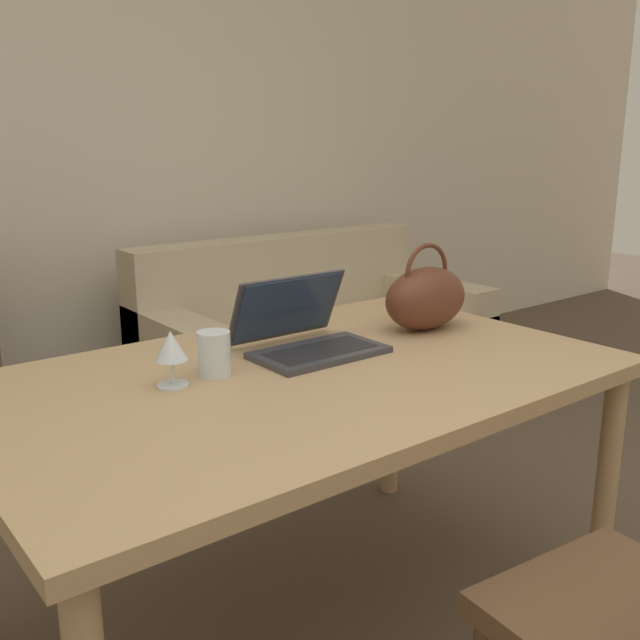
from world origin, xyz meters
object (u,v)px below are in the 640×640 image
(couch, at_px, (314,349))
(handbag, at_px, (426,297))
(laptop, at_px, (304,330))
(wine_glass, at_px, (171,349))
(drinking_glass, at_px, (214,353))

(couch, bearing_deg, handbag, -113.47)
(laptop, height_order, wine_glass, laptop)
(couch, height_order, handbag, handbag)
(drinking_glass, height_order, handbag, handbag)
(drinking_glass, bearing_deg, couch, 44.43)
(wine_glass, distance_m, handbag, 0.84)
(wine_glass, xyz_separation_m, handbag, (0.84, 0.00, 0.01))
(laptop, relative_size, handbag, 1.20)
(couch, relative_size, laptop, 4.81)
(couch, distance_m, laptop, 1.62)
(couch, height_order, wine_glass, wine_glass)
(drinking_glass, xyz_separation_m, handbag, (0.72, -0.01, 0.04))
(laptop, distance_m, drinking_glass, 0.30)
(wine_glass, relative_size, handbag, 0.46)
(couch, xyz_separation_m, wine_glass, (-1.38, -1.25, 0.55))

